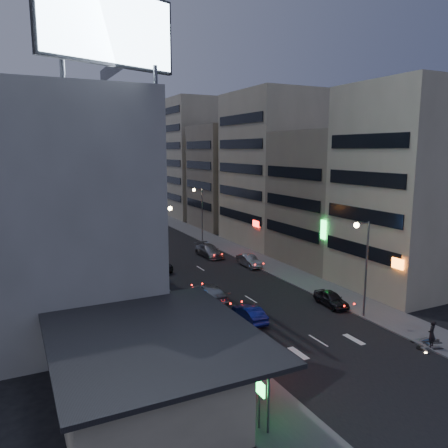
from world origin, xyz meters
TOP-DOWN VIEW (x-y plane):
  - ground at (0.00, 0.00)m, footprint 180.00×180.00m
  - sidewalk_left at (-8.00, 30.00)m, footprint 4.00×120.00m
  - sidewalk_right at (8.00, 30.00)m, footprint 4.00×120.00m
  - food_court at (-13.90, 2.00)m, footprint 11.00×13.00m
  - white_building at (-17.00, 20.00)m, footprint 14.00×24.00m
  - shophouse_near at (15.00, 10.50)m, footprint 10.00×11.00m
  - shophouse_mid at (15.50, 22.00)m, footprint 11.00×12.00m
  - shophouse_far at (15.00, 35.00)m, footprint 10.00×14.00m
  - far_left_a at (-15.50, 45.00)m, footprint 11.00×10.00m
  - far_left_b at (-16.00, 58.00)m, footprint 12.00×10.00m
  - far_right_a at (15.50, 50.00)m, footprint 11.00×12.00m
  - far_right_b at (16.00, 64.00)m, footprint 12.00×12.00m
  - billboard at (-12.99, 9.97)m, footprint 9.52×3.75m
  - street_lamp_right_near at (5.90, 6.00)m, footprint 1.60×0.44m
  - street_lamp_left at (-5.90, 22.00)m, footprint 1.60×0.44m
  - street_lamp_right_far at (5.90, 40.00)m, footprint 1.60×0.44m
  - parked_car_right_near at (5.60, 9.32)m, footprint 1.92×4.04m
  - parked_car_right_mid at (5.60, 24.30)m, footprint 1.51×4.20m
  - parked_car_left at (-4.76, 27.43)m, footprint 2.31×4.91m
  - parked_car_right_far at (3.31, 30.83)m, footprint 2.40×5.44m
  - road_car_blue at (-2.74, 9.41)m, footprint 1.53×4.08m
  - road_car_silver at (-3.77, 15.20)m, footprint 2.32×5.55m
  - person at (6.30, -0.52)m, footprint 0.83×0.69m
  - scooter_silver_a at (6.95, -0.64)m, footprint 1.25×2.15m
  - scooter_blue at (7.82, 0.44)m, footprint 0.63×1.88m
  - scooter_black_b at (7.70, -0.03)m, footprint 1.24×1.98m
  - scooter_silver_b at (7.40, 0.80)m, footprint 0.67×1.86m

SIDE VIEW (x-z plane):
  - ground at x=0.00m, z-range 0.00..0.00m
  - sidewalk_left at x=-8.00m, z-range 0.00..0.12m
  - sidewalk_right at x=8.00m, z-range 0.00..0.12m
  - road_car_blue at x=-2.74m, z-range 0.00..1.33m
  - parked_car_right_near at x=5.60m, z-range 0.00..1.33m
  - parked_car_left at x=-4.76m, z-range 0.00..1.36m
  - scooter_silver_b at x=7.40m, z-range 0.12..1.25m
  - parked_car_right_mid at x=5.60m, z-range 0.00..1.38m
  - scooter_blue at x=7.82m, z-range 0.12..1.27m
  - scooter_black_b at x=7.70m, z-range 0.12..1.27m
  - scooter_silver_a at x=6.95m, z-range 0.12..1.37m
  - parked_car_right_far at x=3.31m, z-range 0.00..1.55m
  - road_car_silver at x=-3.77m, z-range 0.00..1.60m
  - person at x=6.30m, z-range 0.12..2.08m
  - food_court at x=-13.90m, z-range 0.05..3.92m
  - street_lamp_right_near at x=5.90m, z-range 1.35..9.37m
  - street_lamp_left at x=-5.90m, z-range 1.35..9.37m
  - street_lamp_right_far at x=5.90m, z-range 1.35..9.37m
  - far_left_b at x=-16.00m, z-range 0.00..15.00m
  - shophouse_mid at x=15.50m, z-range 0.00..16.00m
  - white_building at x=-17.00m, z-range 0.00..18.00m
  - far_right_a at x=15.50m, z-range 0.00..18.00m
  - shophouse_near at x=15.00m, z-range 0.00..20.00m
  - far_left_a at x=-15.50m, z-range 0.00..20.00m
  - shophouse_far at x=15.00m, z-range 0.00..22.00m
  - far_right_b at x=16.00m, z-range 0.00..24.00m
  - billboard at x=-12.99m, z-range 18.56..24.76m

